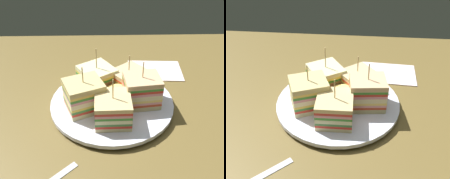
% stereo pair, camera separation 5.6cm
% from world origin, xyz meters
% --- Properties ---
extents(ground_plane, '(1.18, 0.81, 0.02)m').
position_xyz_m(ground_plane, '(0.00, 0.00, -0.01)').
color(ground_plane, brown).
extents(plate, '(0.28, 0.28, 0.02)m').
position_xyz_m(plate, '(0.00, 0.00, 0.01)').
color(plate, white).
rests_on(plate, ground_plane).
extents(sandwich_wedge_0, '(0.10, 0.09, 0.10)m').
position_xyz_m(sandwich_wedge_0, '(0.06, 0.02, 0.05)').
color(sandwich_wedge_0, beige).
rests_on(sandwich_wedge_0, plate).
extents(sandwich_wedge_1, '(0.07, 0.08, 0.10)m').
position_xyz_m(sandwich_wedge_1, '(0.00, 0.06, 0.04)').
color(sandwich_wedge_1, '#E2C588').
rests_on(sandwich_wedge_1, plate).
extents(sandwich_wedge_2, '(0.08, 0.07, 0.10)m').
position_xyz_m(sandwich_wedge_2, '(-0.06, 0.01, 0.05)').
color(sandwich_wedge_2, '#D1BD83').
rests_on(sandwich_wedge_2, plate).
extents(sandwich_wedge_3, '(0.10, 0.10, 0.09)m').
position_xyz_m(sandwich_wedge_3, '(-0.04, -0.05, 0.04)').
color(sandwich_wedge_3, beige).
rests_on(sandwich_wedge_3, plate).
extents(sandwich_wedge_4, '(0.10, 0.10, 0.10)m').
position_xyz_m(sandwich_wedge_4, '(0.03, -0.05, 0.04)').
color(sandwich_wedge_4, '#D1B482').
rests_on(sandwich_wedge_4, plate).
extents(chip_pile, '(0.07, 0.08, 0.04)m').
position_xyz_m(chip_pile, '(-0.01, 0.01, 0.03)').
color(chip_pile, '#EED07D').
rests_on(chip_pile, plate).
extents(napkin, '(0.15, 0.11, 0.01)m').
position_xyz_m(napkin, '(-0.12, -0.15, 0.00)').
color(napkin, silver).
rests_on(napkin, ground_plane).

